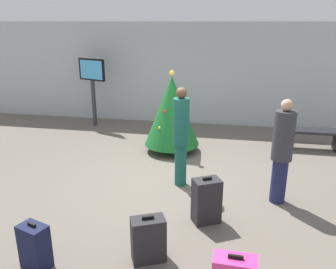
# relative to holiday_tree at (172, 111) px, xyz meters

# --- Properties ---
(ground_plane) EXTENTS (16.00, 16.00, 0.00)m
(ground_plane) POSITION_rel_holiday_tree_xyz_m (0.27, -1.70, -0.98)
(ground_plane) COLOR #665E54
(back_wall) EXTENTS (16.00, 0.20, 2.93)m
(back_wall) POSITION_rel_holiday_tree_xyz_m (0.27, 2.53, 0.49)
(back_wall) COLOR #B7BCC1
(back_wall) RESTS_ON ground_plane
(holiday_tree) EXTENTS (1.27, 1.27, 1.90)m
(holiday_tree) POSITION_rel_holiday_tree_xyz_m (0.00, 0.00, 0.00)
(holiday_tree) COLOR #4C3319
(holiday_tree) RESTS_ON ground_plane
(flight_info_kiosk) EXTENTS (0.87, 0.40, 1.95)m
(flight_info_kiosk) POSITION_rel_holiday_tree_xyz_m (-2.61, 1.69, 0.39)
(flight_info_kiosk) COLOR #333338
(flight_info_kiosk) RESTS_ON ground_plane
(waiting_bench) EXTENTS (1.51, 0.44, 0.48)m
(waiting_bench) POSITION_rel_holiday_tree_xyz_m (3.27, 0.75, -0.62)
(waiting_bench) COLOR black
(waiting_bench) RESTS_ON ground_plane
(traveller_0) EXTENTS (0.36, 0.36, 1.78)m
(traveller_0) POSITION_rel_holiday_tree_xyz_m (2.19, -2.06, -0.04)
(traveller_0) COLOR #1E234C
(traveller_0) RESTS_ON ground_plane
(traveller_1) EXTENTS (0.41, 0.41, 1.85)m
(traveller_1) POSITION_rel_holiday_tree_xyz_m (0.47, -1.73, 0.01)
(traveller_1) COLOR #19594C
(traveller_1) RESTS_ON ground_plane
(suitcase_0) EXTENTS (0.48, 0.43, 0.74)m
(suitcase_0) POSITION_rel_holiday_tree_xyz_m (1.05, -2.92, -0.63)
(suitcase_0) COLOR #232326
(suitcase_0) RESTS_ON ground_plane
(suitcase_2) EXTENTS (0.49, 0.40, 0.63)m
(suitcase_2) POSITION_rel_holiday_tree_xyz_m (0.40, -3.95, -0.68)
(suitcase_2) COLOR #232326
(suitcase_2) RESTS_ON ground_plane
(suitcase_3) EXTENTS (0.41, 0.34, 0.62)m
(suitcase_3) POSITION_rel_holiday_tree_xyz_m (-0.95, -4.34, -0.69)
(suitcase_3) COLOR #141938
(suitcase_3) RESTS_ON ground_plane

